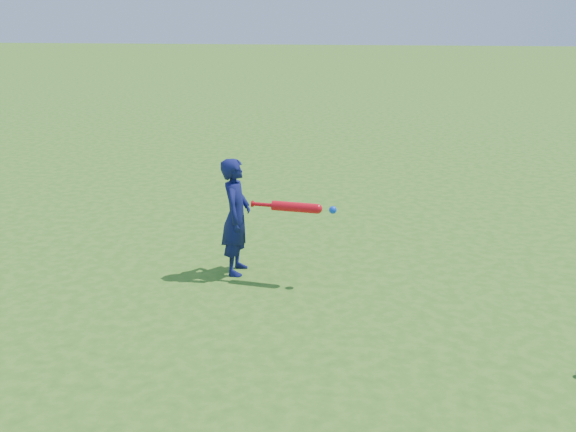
{
  "coord_description": "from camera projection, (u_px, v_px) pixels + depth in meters",
  "views": [
    {
      "loc": [
        1.35,
        -5.09,
        2.41
      ],
      "look_at": [
        0.71,
        0.42,
        0.6
      ],
      "focal_mm": 40.0,
      "sensor_mm": 36.0,
      "label": 1
    }
  ],
  "objects": [
    {
      "name": "child",
      "position": [
        236.0,
        217.0,
        5.96
      ],
      "size": [
        0.28,
        0.41,
        1.11
      ],
      "primitive_type": "imported",
      "rotation": [
        0.0,
        0.0,
        1.54
      ],
      "color": "#10144B",
      "rests_on": "ground"
    },
    {
      "name": "bat_swing",
      "position": [
        299.0,
        207.0,
        5.72
      ],
      "size": [
        0.78,
        0.17,
        0.09
      ],
      "rotation": [
        0.0,
        0.0,
        -0.14
      ],
      "color": "red",
      "rests_on": "ground"
    },
    {
      "name": "ground",
      "position": [
        203.0,
        292.0,
        5.7
      ],
      "size": [
        80.0,
        80.0,
        0.0
      ],
      "primitive_type": "plane",
      "color": "#326919",
      "rests_on": "ground"
    }
  ]
}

